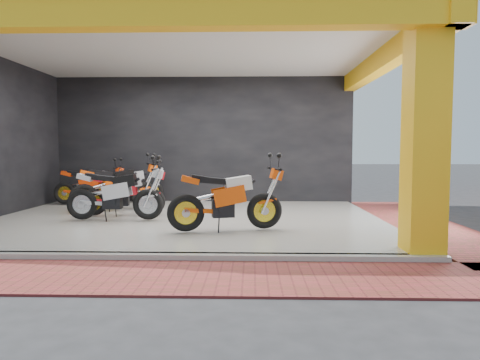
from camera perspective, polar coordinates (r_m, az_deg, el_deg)
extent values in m
plane|color=#2D2D30|center=(7.03, -9.75, -8.43)|extent=(80.00, 80.00, 0.00)
cube|color=beige|center=(8.96, -7.22, -5.39)|extent=(8.00, 6.00, 0.10)
cube|color=beige|center=(9.08, -7.43, 17.29)|extent=(8.40, 6.40, 0.20)
cube|color=black|center=(11.91, -4.99, 5.15)|extent=(8.20, 0.20, 3.50)
cube|color=yellow|center=(6.44, 23.44, 5.83)|extent=(0.50, 0.50, 3.50)
cube|color=yellow|center=(6.16, -12.10, 20.84)|extent=(8.40, 0.30, 0.40)
cube|color=yellow|center=(9.29, 18.69, 14.92)|extent=(0.30, 6.40, 0.40)
cube|color=beige|center=(6.05, -11.69, -10.02)|extent=(8.00, 0.20, 0.10)
cube|color=#9C3334|center=(5.33, -13.66, -12.37)|extent=(9.00, 1.40, 0.03)
cube|color=#9C3334|center=(9.50, 22.88, -5.36)|extent=(1.40, 7.00, 0.03)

